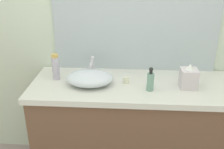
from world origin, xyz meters
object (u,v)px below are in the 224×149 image
soap_dispenser (150,81)px  tissue_box (189,78)px  sink_basin (90,78)px  lotion_bottle (56,67)px  candle_jar (126,80)px

soap_dispenser → tissue_box: tissue_box is taller
sink_basin → soap_dispenser: bearing=-8.6°
tissue_box → lotion_bottle: bearing=175.2°
soap_dispenser → tissue_box: (0.28, 0.06, 0.00)m
soap_dispenser → lotion_bottle: bearing=168.3°
soap_dispenser → lotion_bottle: lotion_bottle is taller
lotion_bottle → tissue_box: (0.98, -0.08, -0.02)m
sink_basin → candle_jar: sink_basin is taller
candle_jar → soap_dispenser: bearing=-32.7°
lotion_bottle → candle_jar: 0.54m
candle_jar → lotion_bottle: bearing=176.0°
soap_dispenser → candle_jar: 0.21m
sink_basin → tissue_box: tissue_box is taller
candle_jar → sink_basin: bearing=-170.9°
lotion_bottle → tissue_box: 0.98m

